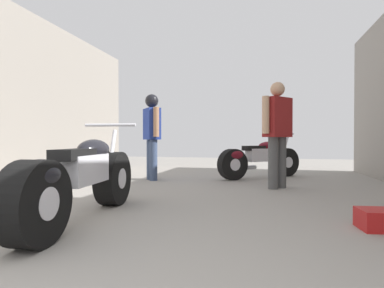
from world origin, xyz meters
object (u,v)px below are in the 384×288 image
(motorcycle_black_naked, at_px, (259,159))
(red_toolbox, at_px, (382,220))
(mechanic_with_helmet, at_px, (152,129))
(mechanic_in_blue, at_px, (277,128))
(motorcycle_maroon_cruiser, at_px, (81,180))

(motorcycle_black_naked, height_order, red_toolbox, motorcycle_black_naked)
(motorcycle_black_naked, xyz_separation_m, red_toolbox, (1.09, -3.36, -0.30))
(mechanic_with_helmet, height_order, red_toolbox, mechanic_with_helmet)
(motorcycle_black_naked, bearing_deg, red_toolbox, -72.07)
(motorcycle_black_naked, relative_size, mechanic_in_blue, 0.95)
(motorcycle_black_naked, xyz_separation_m, mechanic_with_helmet, (-2.00, -0.78, 0.60))
(mechanic_in_blue, distance_m, mechanic_with_helmet, 2.36)
(motorcycle_maroon_cruiser, relative_size, motorcycle_black_naked, 1.28)
(motorcycle_black_naked, relative_size, red_toolbox, 4.40)
(motorcycle_black_naked, height_order, mechanic_in_blue, mechanic_in_blue)
(motorcycle_maroon_cruiser, height_order, mechanic_in_blue, mechanic_in_blue)
(motorcycle_maroon_cruiser, bearing_deg, red_toolbox, 7.90)
(mechanic_in_blue, bearing_deg, motorcycle_black_naked, 103.80)
(mechanic_in_blue, xyz_separation_m, mechanic_with_helmet, (-2.31, 0.48, 0.03))
(motorcycle_maroon_cruiser, relative_size, mechanic_in_blue, 1.22)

